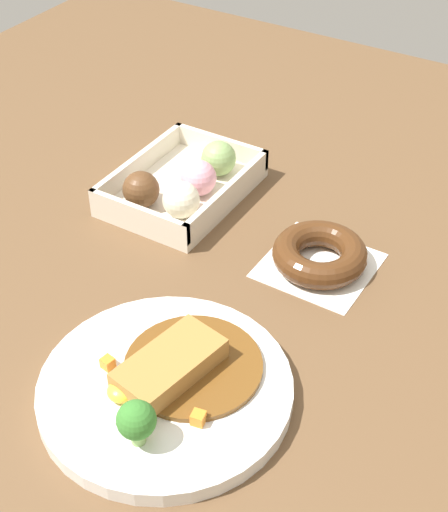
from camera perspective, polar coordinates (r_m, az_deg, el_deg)
ground_plane at (r=0.86m, az=-0.48°, el=-5.41°), size 1.60×1.60×0.00m
curry_plate at (r=0.78m, az=-4.37°, el=-9.74°), size 0.26×0.26×0.07m
donut_box at (r=1.04m, az=-3.05°, el=5.39°), size 0.21×0.15×0.06m
chocolate_ring_donut at (r=0.93m, az=7.22°, el=0.09°), size 0.13×0.13×0.04m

